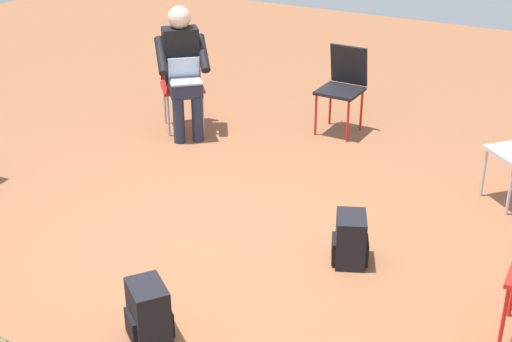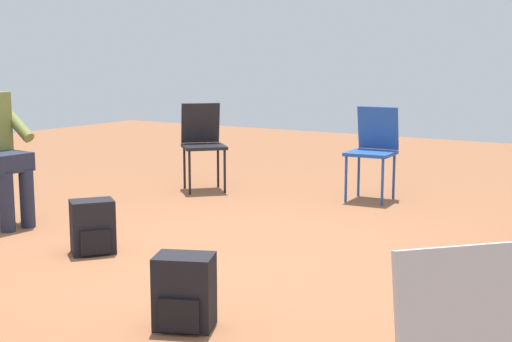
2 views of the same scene
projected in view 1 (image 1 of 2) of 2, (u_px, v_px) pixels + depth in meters
name	position (u px, v px, depth m)	size (l,w,h in m)	color
ground_plane	(206.00, 253.00, 5.09)	(15.11, 15.11, 0.00)	brown
chair_northwest	(181.00, 79.00, 7.10)	(0.58, 0.59, 0.85)	red
chair_north	(343.00, 83.00, 6.98)	(0.41, 0.44, 0.85)	black
person_with_laptop	(183.00, 65.00, 6.86)	(0.63, 0.64, 1.24)	#23283D
backpack_near_laptop_user	(350.00, 242.00, 4.92)	(0.31, 0.34, 0.36)	black
backpack_by_empty_chair	(149.00, 314.00, 4.18)	(0.34, 0.33, 0.36)	black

